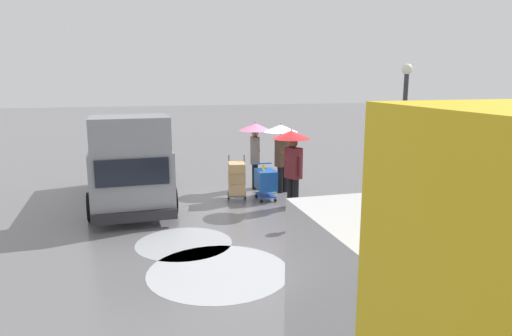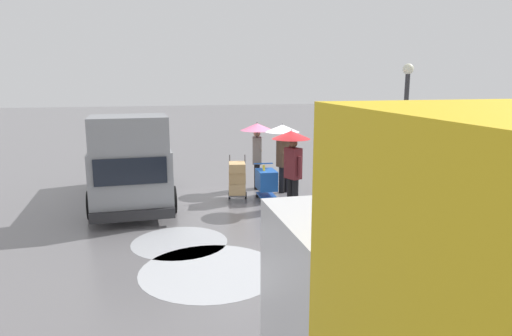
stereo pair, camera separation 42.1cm
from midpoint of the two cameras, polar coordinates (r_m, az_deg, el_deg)
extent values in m
plane|color=slate|center=(13.42, 1.03, -3.94)|extent=(90.00, 90.00, 0.00)
cylinder|color=#ADAFB5|center=(9.61, 24.05, -11.24)|extent=(2.19, 2.19, 0.01)
cylinder|color=#ADAFB5|center=(10.16, -8.31, -9.13)|extent=(2.08, 2.08, 0.01)
cylinder|color=silver|center=(8.70, -4.31, -12.64)|extent=(2.63, 2.63, 0.01)
cube|color=gray|center=(13.56, -14.42, 0.45)|extent=(2.20, 5.29, 1.40)
cube|color=gray|center=(11.51, -14.54, 4.21)|extent=(1.90, 1.48, 0.84)
cube|color=black|center=(10.93, -14.28, -0.42)|extent=(1.66, 0.14, 0.63)
cube|color=#232326|center=(11.14, -14.01, -5.76)|extent=(1.97, 0.25, 0.24)
cylinder|color=black|center=(12.19, -9.52, -3.93)|extent=(0.27, 0.73, 0.72)
cylinder|color=black|center=(12.17, -18.76, -4.40)|extent=(0.27, 0.73, 0.72)
cylinder|color=black|center=(15.31, -10.73, -0.84)|extent=(0.27, 0.73, 0.72)
cylinder|color=black|center=(15.30, -18.06, -1.21)|extent=(0.27, 0.73, 0.72)
cube|color=silver|center=(4.79, 19.47, -16.05)|extent=(2.22, 1.83, 1.80)
cube|color=black|center=(5.39, 14.41, -8.96)|extent=(1.98, 0.09, 0.81)
cube|color=#1951B2|center=(13.25, 2.21, -1.47)|extent=(0.53, 0.77, 0.56)
cube|color=#1951B2|center=(13.36, 2.19, -3.40)|extent=(0.48, 0.69, 0.04)
cylinder|color=#1951B2|center=(13.57, 1.80, 0.56)|extent=(0.58, 0.04, 0.04)
sphere|color=black|center=(13.15, 3.39, -4.06)|extent=(0.10, 0.10, 0.10)
sphere|color=black|center=(13.05, 1.62, -4.16)|extent=(0.10, 0.10, 0.10)
sphere|color=black|center=(13.72, 2.73, -3.40)|extent=(0.10, 0.10, 0.10)
sphere|color=black|center=(13.62, 1.03, -3.49)|extent=(0.10, 0.10, 0.10)
cylinder|color=yellow|center=(13.12, 1.97, -1.16)|extent=(0.07, 0.28, 0.69)
cube|color=#515156|center=(13.16, -1.43, -3.28)|extent=(0.59, 0.69, 0.03)
cylinder|color=#515156|center=(13.33, -0.48, -0.67)|extent=(0.04, 0.04, 1.10)
cylinder|color=#515156|center=(13.33, -2.37, -0.67)|extent=(0.04, 0.04, 1.10)
cylinder|color=black|center=(13.48, -0.39, -3.43)|extent=(0.09, 0.21, 0.20)
cylinder|color=black|center=(13.49, -2.43, -3.44)|extent=(0.09, 0.21, 0.20)
cube|color=tan|center=(13.12, -1.44, -2.48)|extent=(0.55, 0.55, 0.35)
cube|color=tan|center=(13.04, -1.44, -1.09)|extent=(0.54, 0.60, 0.30)
cube|color=tan|center=(12.98, -1.45, 0.11)|extent=(0.54, 0.65, 0.25)
cylinder|color=black|center=(14.26, 4.70, -1.37)|extent=(0.18, 0.18, 0.82)
cylinder|color=black|center=(14.14, 4.08, -1.47)|extent=(0.18, 0.18, 0.82)
cube|color=#473323|center=(14.04, 4.44, 1.89)|extent=(0.51, 0.43, 0.84)
sphere|color=#8C6647|center=(13.96, 4.47, 4.07)|extent=(0.22, 0.22, 0.22)
cylinder|color=#473323|center=(14.21, 5.25, 1.78)|extent=(0.10, 0.10, 0.55)
cylinder|color=#473323|center=(13.88, 3.93, 2.70)|extent=(0.21, 0.32, 0.50)
cylinder|color=#333338|center=(13.92, 4.15, 3.39)|extent=(0.02, 0.02, 0.86)
cone|color=white|center=(13.87, 4.17, 4.95)|extent=(1.04, 1.04, 0.22)
sphere|color=#333338|center=(13.86, 4.18, 5.48)|extent=(0.04, 0.04, 0.04)
cylinder|color=black|center=(12.49, 5.85, -3.22)|extent=(0.18, 0.18, 0.82)
cylinder|color=black|center=(12.63, 5.24, -3.04)|extent=(0.18, 0.18, 0.82)
cube|color=#5B1E23|center=(12.38, 5.61, 0.59)|extent=(0.44, 0.52, 0.84)
sphere|color=brown|center=(12.29, 5.66, 3.07)|extent=(0.22, 0.22, 0.22)
cylinder|color=#5B1E23|center=(12.20, 6.42, 0.18)|extent=(0.10, 0.10, 0.55)
cylinder|color=#5B1E23|center=(12.46, 5.01, 1.70)|extent=(0.32, 0.21, 0.50)
cylinder|color=#333338|center=(12.39, 5.34, 2.39)|extent=(0.02, 0.02, 0.86)
cone|color=red|center=(12.34, 5.37, 4.13)|extent=(1.04, 1.04, 0.22)
sphere|color=#333338|center=(12.32, 5.38, 4.73)|extent=(0.04, 0.04, 0.04)
cylinder|color=black|center=(14.71, 0.93, -0.94)|extent=(0.18, 0.18, 0.82)
cylinder|color=black|center=(14.52, 0.95, -1.10)|extent=(0.18, 0.18, 0.82)
cube|color=slate|center=(14.46, 0.95, 2.20)|extent=(0.36, 0.49, 0.84)
sphere|color=tan|center=(14.39, 0.96, 4.32)|extent=(0.22, 0.22, 0.22)
cylinder|color=slate|center=(14.73, 0.93, 2.16)|extent=(0.10, 0.10, 0.55)
cylinder|color=slate|center=(14.25, 1.06, 2.95)|extent=(0.32, 0.16, 0.50)
cylinder|color=#333338|center=(14.31, 0.97, 3.64)|extent=(0.02, 0.02, 0.86)
cone|color=#E0668E|center=(14.26, 0.97, 5.15)|extent=(1.04, 1.04, 0.22)
sphere|color=#333338|center=(14.25, 0.98, 5.67)|extent=(0.04, 0.04, 0.04)
cylinder|color=#2D2D33|center=(12.75, 18.79, 2.91)|extent=(0.12, 0.12, 3.60)
sphere|color=#EAEACC|center=(12.64, 19.35, 11.55)|extent=(0.28, 0.28, 0.28)
camera|label=1|loc=(0.21, -89.05, 0.19)|focal=32.14mm
camera|label=2|loc=(0.21, 90.95, -0.19)|focal=32.14mm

